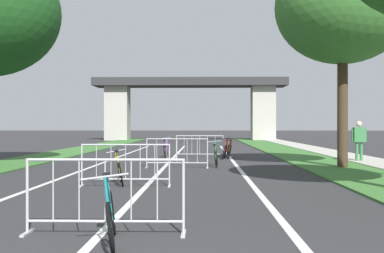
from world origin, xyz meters
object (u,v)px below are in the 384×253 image
crowd_barrier_nearest (105,197)px  bicycle_orange_2 (229,150)px  tree_right_pine_far (343,7)px  bicycle_red_0 (225,151)px  bicycle_yellow_5 (120,171)px  crowd_barrier_third (177,153)px  crowd_barrier_fourth (200,147)px  crowd_barrier_second (126,165)px  bicycle_purple_3 (166,150)px  bicycle_green_1 (216,157)px  bicycle_teal_4 (111,216)px  pedestrian_with_backpack (359,137)px

crowd_barrier_nearest → bicycle_orange_2: crowd_barrier_nearest is taller
tree_right_pine_far → bicycle_red_0: 8.18m
bicycle_red_0 → bicycle_orange_2: (0.23, 0.96, -0.00)m
tree_right_pine_far → bicycle_yellow_5: size_ratio=4.85×
crowd_barrier_third → bicycle_yellow_5: 5.16m
crowd_barrier_fourth → bicycle_red_0: 1.31m
crowd_barrier_nearest → crowd_barrier_second: same height
crowd_barrier_fourth → bicycle_orange_2: bearing=14.5°
bicycle_red_0 → bicycle_yellow_5: bearing=-101.3°
crowd_barrier_fourth → bicycle_purple_3: (-1.57, 0.40, -0.16)m
tree_right_pine_far → bicycle_orange_2: 8.69m
crowd_barrier_nearest → bicycle_green_1: (1.81, 11.40, -0.15)m
bicycle_purple_3 → bicycle_yellow_5: size_ratio=1.01×
bicycle_green_1 → bicycle_purple_3: same height
bicycle_purple_3 → bicycle_teal_4: 17.16m
bicycle_green_1 → bicycle_red_0: bearing=86.5°
crowd_barrier_third → bicycle_green_1: (1.40, 0.58, -0.15)m
crowd_barrier_second → bicycle_green_1: (2.38, 5.99, -0.15)m
crowd_barrier_nearest → bicycle_yellow_5: (-0.79, 5.79, -0.16)m
bicycle_teal_4 → bicycle_yellow_5: bearing=-91.1°
crowd_barrier_third → bicycle_red_0: crowd_barrier_third is taller
crowd_barrier_nearest → crowd_barrier_second: 5.44m
bicycle_red_0 → bicycle_teal_4: (-2.14, -16.15, -0.02)m
crowd_barrier_fourth → pedestrian_with_backpack: 7.06m
crowd_barrier_second → crowd_barrier_third: (0.98, 5.41, 0.00)m
tree_right_pine_far → crowd_barrier_third: tree_right_pine_far is taller
bicycle_green_1 → bicycle_purple_3: bearing=116.4°
crowd_barrier_third → bicycle_purple_3: size_ratio=1.40×
tree_right_pine_far → bicycle_red_0: size_ratio=4.47×
crowd_barrier_fourth → bicycle_red_0: bearing=-27.5°
crowd_barrier_second → bicycle_orange_2: crowd_barrier_second is taller
tree_right_pine_far → bicycle_green_1: tree_right_pine_far is taller
crowd_barrier_second → bicycle_orange_2: size_ratio=1.29×
tree_right_pine_far → bicycle_purple_3: tree_right_pine_far is taller
bicycle_purple_3 → bicycle_teal_4: bicycle_purple_3 is taller
tree_right_pine_far → pedestrian_with_backpack: bearing=62.7°
crowd_barrier_third → bicycle_yellow_5: (-1.19, -5.02, -0.16)m
bicycle_purple_3 → crowd_barrier_third: bearing=-78.3°
crowd_barrier_fourth → bicycle_red_0: (1.16, -0.60, -0.15)m
crowd_barrier_second → crowd_barrier_fourth: same height
crowd_barrier_nearest → bicycle_purple_3: bearing=91.4°
crowd_barrier_second → crowd_barrier_fourth: bearing=80.9°
crowd_barrier_third → bicycle_green_1: bearing=22.6°
tree_right_pine_far → crowd_barrier_fourth: 9.06m
bicycle_orange_2 → pedestrian_with_backpack: size_ratio=1.03×
crowd_barrier_third → bicycle_teal_4: bearing=-91.2°
crowd_barrier_fourth → pedestrian_with_backpack: size_ratio=1.33×
crowd_barrier_fourth → bicycle_orange_2: size_ratio=1.29×
bicycle_green_1 → bicycle_orange_2: (0.75, 5.18, 0.00)m
tree_right_pine_far → crowd_barrier_fourth: tree_right_pine_far is taller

